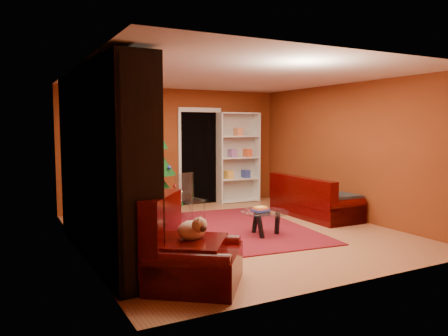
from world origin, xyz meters
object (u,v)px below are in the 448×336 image
media_unit (101,163)px  gift_box_teal (120,216)px  gift_box_green (156,208)px  acrylic_chair (191,201)px  coffee_table (264,223)px  white_bookshelf (238,158)px  christmas_tree (153,167)px  sofa (315,196)px  gift_box_red (134,207)px  rug (222,229)px  dog (192,230)px  armchair (195,249)px

media_unit → gift_box_teal: (0.71, 1.93, -1.14)m
gift_box_green → acrylic_chair: (0.35, -1.00, 0.28)m
coffee_table → acrylic_chair: acrylic_chair is taller
white_bookshelf → christmas_tree: bearing=-157.6°
christmas_tree → gift_box_green: christmas_tree is taller
gift_box_green → sofa: 3.19m
media_unit → christmas_tree: 2.53m
gift_box_red → acrylic_chair: acrylic_chair is taller
christmas_tree → gift_box_teal: christmas_tree is taller
white_bookshelf → sofa: 2.33m
rug → gift_box_teal: gift_box_teal is taller
media_unit → gift_box_teal: bearing=67.8°
media_unit → acrylic_chair: (1.91, 1.37, -0.86)m
gift_box_teal → christmas_tree: bearing=12.2°
gift_box_green → dog: size_ratio=0.67×
christmas_tree → armchair: (-0.75, -3.69, -0.59)m
christmas_tree → sofa: christmas_tree is taller
white_bookshelf → dog: 5.48m
gift_box_red → white_bookshelf: 2.72m
christmas_tree → dog: christmas_tree is taller
gift_box_teal → dog: (-0.05, -3.47, 0.48)m
gift_box_green → coffee_table: coffee_table is taller
rug → dog: dog is taller
dog → gift_box_red: bearing=28.9°
gift_box_red → dog: 4.41m
gift_box_teal → gift_box_green: (0.85, 0.44, 0.00)m
media_unit → armchair: media_unit is taller
gift_box_green → armchair: armchair is taller
media_unit → gift_box_red: size_ratio=13.69×
media_unit → white_bookshelf: media_unit is taller
christmas_tree → white_bookshelf: (2.37, 0.85, 0.04)m
media_unit → dog: 1.80m
white_bookshelf → armchair: 5.55m
gift_box_teal → sofa: 3.78m
christmas_tree → gift_box_red: bearing=104.0°
acrylic_chair → sofa: bearing=-32.1°
rug → armchair: (-1.49, -2.21, 0.40)m
rug → gift_box_teal: bearing=137.4°
white_bookshelf → armchair: size_ratio=2.04×
media_unit → armchair: bearing=-69.3°
armchair → dog: armchair is taller
gift_box_teal → dog: bearing=-90.9°
rug → christmas_tree: 1.93m
white_bookshelf → acrylic_chair: bearing=-137.8°
christmas_tree → armchair: 3.81m
rug → white_bookshelf: 3.03m
dog → sofa: sofa is taller
christmas_tree → coffee_table: bearing=-62.2°
media_unit → gift_box_green: bearing=54.8°
rug → sofa: 2.18m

